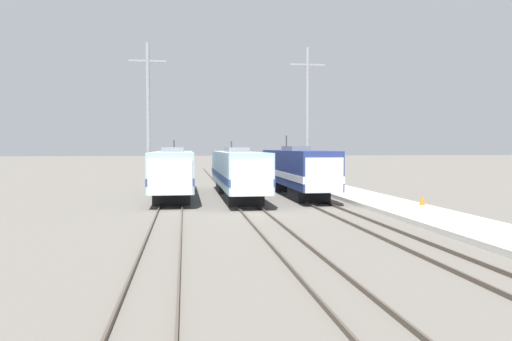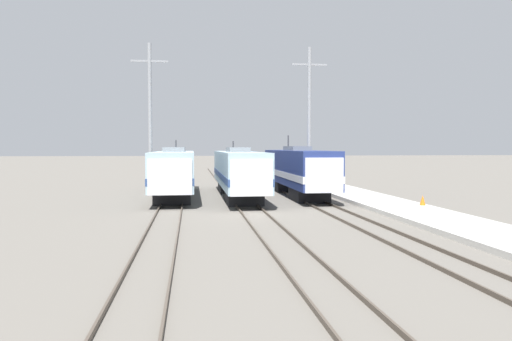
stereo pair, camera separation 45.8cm
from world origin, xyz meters
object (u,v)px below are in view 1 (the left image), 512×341
(locomotive_far_right, at_px, (297,170))
(catenary_tower_left, at_px, (148,115))
(catenary_tower_right, at_px, (307,117))
(locomotive_far_left, at_px, (173,172))
(traffic_cone, at_px, (422,200))
(locomotive_center, at_px, (237,172))

(locomotive_far_right, relative_size, catenary_tower_left, 1.33)
(locomotive_far_right, relative_size, catenary_tower_right, 1.33)
(locomotive_far_right, distance_m, catenary_tower_right, 6.54)
(locomotive_far_left, xyz_separation_m, catenary_tower_right, (11.83, 4.32, 4.65))
(locomotive_far_left, bearing_deg, locomotive_far_right, 0.48)
(locomotive_far_right, bearing_deg, traffic_cone, -59.60)
(locomotive_far_left, relative_size, locomotive_center, 0.92)
(locomotive_center, distance_m, catenary_tower_left, 9.85)
(catenary_tower_right, distance_m, traffic_cone, 15.94)
(locomotive_center, relative_size, catenary_tower_right, 1.47)
(locomotive_center, xyz_separation_m, catenary_tower_right, (6.86, 4.94, 4.65))
(catenary_tower_right, xyz_separation_m, traffic_cone, (3.95, -14.20, -6.08))
(catenary_tower_right, relative_size, traffic_cone, 20.26)
(catenary_tower_left, bearing_deg, locomotive_far_right, -19.30)
(locomotive_center, bearing_deg, catenary_tower_left, 145.34)
(traffic_cone, bearing_deg, locomotive_center, 139.41)
(catenary_tower_left, height_order, traffic_cone, catenary_tower_left)
(catenary_tower_left, distance_m, traffic_cone, 23.68)
(locomotive_far_right, height_order, catenary_tower_right, catenary_tower_right)
(locomotive_center, xyz_separation_m, traffic_cone, (10.81, -9.26, -1.43))
(catenary_tower_left, xyz_separation_m, catenary_tower_right, (14.01, 0.00, 0.00))
(locomotive_far_left, xyz_separation_m, locomotive_far_right, (9.93, 0.08, 0.04))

